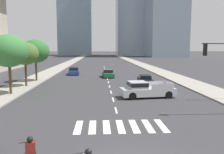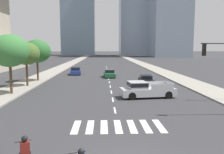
{
  "view_description": "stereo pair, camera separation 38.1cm",
  "coord_description": "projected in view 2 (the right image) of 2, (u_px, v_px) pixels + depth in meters",
  "views": [
    {
      "loc": [
        -1.34,
        -9.24,
        5.01
      ],
      "look_at": [
        0.0,
        15.36,
        2.0
      ],
      "focal_mm": 37.63,
      "sensor_mm": 36.0,
      "label": 1
    },
    {
      "loc": [
        -0.96,
        -9.26,
        5.01
      ],
      "look_at": [
        0.0,
        15.36,
        2.0
      ],
      "focal_mm": 37.63,
      "sensor_mm": 36.0,
      "label": 2
    }
  ],
  "objects": [
    {
      "name": "pickup_truck",
      "position": [
        145.0,
        90.0,
        23.97
      ],
      "size": [
        5.73,
        2.74,
        1.67
      ],
      "rotation": [
        0.0,
        0.0,
        3.27
      ],
      "color": "#B7BABF",
      "rests_on": "ground"
    },
    {
      "name": "crosswalk_near",
      "position": [
        118.0,
        126.0,
        15.14
      ],
      "size": [
        5.85,
        2.67,
        0.01
      ],
      "color": "silver",
      "rests_on": "ground"
    },
    {
      "name": "sidewalk_west",
      "position": [
        39.0,
        78.0,
        39.12
      ],
      "size": [
        4.0,
        260.0,
        0.15
      ],
      "primitive_type": "cube",
      "color": "gray",
      "rests_on": "ground"
    },
    {
      "name": "street_tree_second",
      "position": [
        26.0,
        54.0,
        30.31
      ],
      "size": [
        3.46,
        3.46,
        5.67
      ],
      "color": "#4C3823",
      "rests_on": "sidewalk_west"
    },
    {
      "name": "sedan_green_1",
      "position": [
        109.0,
        74.0,
        41.13
      ],
      "size": [
        2.05,
        4.39,
        1.32
      ],
      "rotation": [
        0.0,
        0.0,
        -1.52
      ],
      "color": "#1E6038",
      "rests_on": "ground"
    },
    {
      "name": "street_tree_nearest",
      "position": [
        9.0,
        51.0,
        24.9
      ],
      "size": [
        4.08,
        4.08,
        6.35
      ],
      "color": "#4C3823",
      "rests_on": "sidewalk_west"
    },
    {
      "name": "sedan_black_2",
      "position": [
        146.0,
        80.0,
        32.91
      ],
      "size": [
        2.02,
        4.79,
        1.26
      ],
      "rotation": [
        0.0,
        0.0,
        -1.63
      ],
      "color": "black",
      "rests_on": "ground"
    },
    {
      "name": "sidewalk_east",
      "position": [
        177.0,
        77.0,
        40.03
      ],
      "size": [
        4.0,
        260.0,
        0.15
      ],
      "primitive_type": "cube",
      "color": "gray",
      "rests_on": "ground"
    },
    {
      "name": "lane_divider_center",
      "position": [
        108.0,
        76.0,
        42.92
      ],
      "size": [
        0.14,
        50.0,
        0.01
      ],
      "color": "silver",
      "rests_on": "ground"
    },
    {
      "name": "sedan_blue_0",
      "position": [
        76.0,
        71.0,
        45.49
      ],
      "size": [
        2.27,
        4.91,
        1.36
      ],
      "rotation": [
        0.0,
        0.0,
        1.66
      ],
      "color": "navy",
      "rests_on": "ground"
    },
    {
      "name": "street_tree_third",
      "position": [
        37.0,
        51.0,
        35.29
      ],
      "size": [
        4.12,
        4.12,
        6.19
      ],
      "color": "#4C3823",
      "rests_on": "sidewalk_west"
    }
  ]
}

